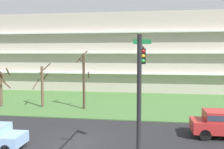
{
  "coord_description": "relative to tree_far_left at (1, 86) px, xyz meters",
  "views": [
    {
      "loc": [
        5.05,
        -16.46,
        6.08
      ],
      "look_at": [
        1.64,
        6.0,
        4.17
      ],
      "focal_mm": 40.88,
      "sensor_mm": 36.0,
      "label": 1
    }
  ],
  "objects": [
    {
      "name": "ground",
      "position": [
        11.53,
        -9.77,
        -2.4
      ],
      "size": [
        160.0,
        160.0,
        0.0
      ],
      "primitive_type": "plane",
      "color": "#232326"
    },
    {
      "name": "traffic_signal_mast",
      "position": [
        16.15,
        -14.61,
        2.24
      ],
      "size": [
        0.9,
        5.43,
        6.8
      ],
      "color": "black",
      "rests_on": "ground"
    },
    {
      "name": "tree_far_left",
      "position": [
        0.0,
        0.0,
        0.0
      ],
      "size": [
        2.14,
        2.16,
        4.49
      ],
      "color": "brown",
      "rests_on": "ground"
    },
    {
      "name": "grass_lawn_strip",
      "position": [
        11.53,
        4.23,
        -2.36
      ],
      "size": [
        80.0,
        16.0,
        0.08
      ],
      "primitive_type": "cube",
      "color": "#477238",
      "rests_on": "ground"
    },
    {
      "name": "tree_center",
      "position": [
        9.5,
        0.22,
        0.85
      ],
      "size": [
        1.62,
        1.45,
        6.36
      ],
      "color": "#423023",
      "rests_on": "ground"
    },
    {
      "name": "apartment_building",
      "position": [
        11.53,
        17.64,
        3.74
      ],
      "size": [
        49.23,
        11.78,
        12.28
      ],
      "color": "#B2A899",
      "rests_on": "ground"
    },
    {
      "name": "tree_left",
      "position": [
        4.63,
        0.48,
        0.11
      ],
      "size": [
        1.6,
        1.59,
        4.98
      ],
      "color": "brown",
      "rests_on": "ground"
    }
  ]
}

